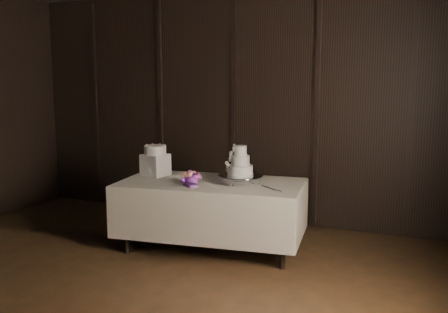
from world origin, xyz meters
TOP-DOWN VIEW (x-y plane):
  - room at (0.00, 0.00)m, footprint 6.08×7.08m
  - display_table at (0.24, 2.22)m, footprint 2.10×1.27m
  - cake_stand at (0.55, 2.27)m, footprint 0.52×0.52m
  - wedding_cake at (0.53, 2.26)m, footprint 0.30×0.27m
  - bouquet at (0.08, 2.04)m, footprint 0.44×0.46m
  - box_pedestal at (-0.51, 2.30)m, footprint 0.31×0.31m
  - small_cake at (-0.51, 2.30)m, footprint 0.33×0.33m
  - cake_knife at (0.92, 2.14)m, footprint 0.30×0.25m

SIDE VIEW (x-z plane):
  - display_table at x=0.24m, z-range 0.04..0.80m
  - cake_knife at x=0.92m, z-range 0.76..0.77m
  - cake_stand at x=0.55m, z-range 0.76..0.85m
  - bouquet at x=0.08m, z-range 0.73..0.91m
  - box_pedestal at x=-0.51m, z-range 0.76..1.01m
  - wedding_cake at x=0.53m, z-range 0.82..1.14m
  - small_cake at x=-0.51m, z-range 1.01..1.11m
  - room at x=0.00m, z-range -0.04..3.04m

